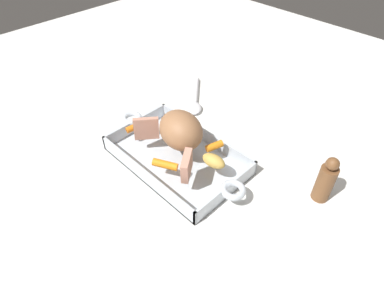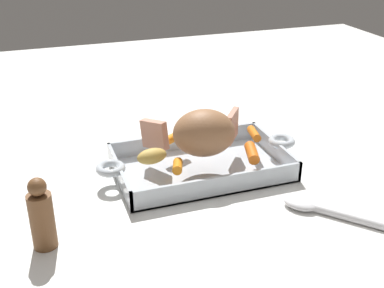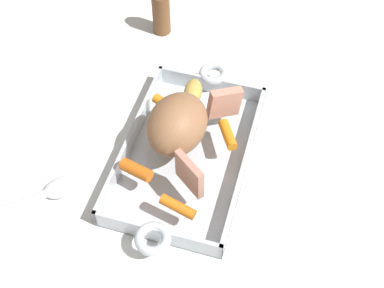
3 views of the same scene
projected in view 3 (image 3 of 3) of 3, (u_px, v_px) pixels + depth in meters
ground_plane at (187, 159)px, 0.94m from camera, size 2.38×2.38×0.00m
roasting_dish at (187, 155)px, 0.93m from camera, size 0.45×0.23×0.05m
pork_roast at (177, 124)px, 0.87m from camera, size 0.14×0.12×0.10m
roast_slice_thin at (189, 174)px, 0.82m from camera, size 0.05×0.06×0.07m
roast_slice_thick at (225, 103)px, 0.92m from camera, size 0.05×0.07×0.07m
baby_carrot_northeast at (178, 207)px, 0.81m from camera, size 0.03×0.07×0.02m
baby_carrot_short at (136, 170)px, 0.85m from camera, size 0.04×0.06×0.03m
baby_carrot_southwest at (228, 134)px, 0.90m from camera, size 0.07×0.05×0.02m
baby_carrot_southeast at (164, 103)px, 0.95m from camera, size 0.03×0.05×0.02m
potato_near_roast at (193, 92)px, 0.96m from camera, size 0.07×0.04×0.03m
serving_spoon at (38, 196)px, 0.88m from camera, size 0.17×0.18×0.02m
pepper_mill at (161, 10)px, 1.11m from camera, size 0.04×0.04×0.13m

